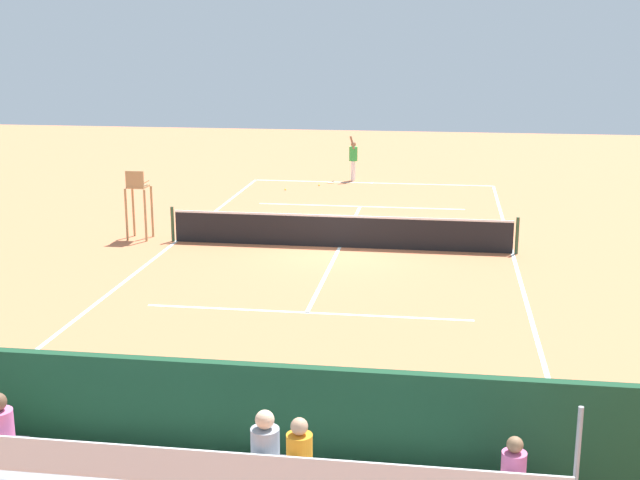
{
  "coord_description": "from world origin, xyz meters",
  "views": [
    {
      "loc": [
        -2.97,
        24.14,
        6.23
      ],
      "look_at": [
        0.0,
        4.0,
        1.2
      ],
      "focal_mm": 47.77,
      "sensor_mm": 36.0,
      "label": 1
    }
  ],
  "objects_px": {
    "courtside_bench": "(417,449)",
    "equipment_bag": "(292,469)",
    "umpire_chair": "(138,197)",
    "tennis_ball_far": "(319,185)",
    "tennis_ball_near": "(285,189)",
    "tennis_net": "(340,231)",
    "tennis_racket": "(331,182)",
    "tennis_player": "(353,157)"
  },
  "relations": [
    {
      "from": "tennis_net",
      "to": "tennis_ball_near",
      "type": "bearing_deg",
      "value": -69.52
    },
    {
      "from": "tennis_net",
      "to": "tennis_player",
      "type": "bearing_deg",
      "value": -85.74
    },
    {
      "from": "umpire_chair",
      "to": "tennis_ball_near",
      "type": "bearing_deg",
      "value": -108.4
    },
    {
      "from": "umpire_chair",
      "to": "tennis_ball_near",
      "type": "xyz_separation_m",
      "value": [
        -2.9,
        -8.72,
        -1.28
      ]
    },
    {
      "from": "equipment_bag",
      "to": "tennis_ball_far",
      "type": "relative_size",
      "value": 13.64
    },
    {
      "from": "tennis_racket",
      "to": "tennis_ball_near",
      "type": "distance_m",
      "value": 2.5
    },
    {
      "from": "tennis_ball_near",
      "to": "courtside_bench",
      "type": "bearing_deg",
      "value": 105.27
    },
    {
      "from": "tennis_ball_far",
      "to": "tennis_net",
      "type": "bearing_deg",
      "value": 101.89
    },
    {
      "from": "equipment_bag",
      "to": "tennis_ball_far",
      "type": "xyz_separation_m",
      "value": [
        3.09,
        -23.4,
        -0.15
      ]
    },
    {
      "from": "courtside_bench",
      "to": "tennis_ball_near",
      "type": "height_order",
      "value": "courtside_bench"
    },
    {
      "from": "tennis_net",
      "to": "equipment_bag",
      "type": "bearing_deg",
      "value": 94.21
    },
    {
      "from": "courtside_bench",
      "to": "tennis_player",
      "type": "relative_size",
      "value": 0.93
    },
    {
      "from": "courtside_bench",
      "to": "tennis_ball_far",
      "type": "height_order",
      "value": "courtside_bench"
    },
    {
      "from": "equipment_bag",
      "to": "tennis_racket",
      "type": "xyz_separation_m",
      "value": [
        2.71,
        -24.18,
        -0.16
      ]
    },
    {
      "from": "equipment_bag",
      "to": "tennis_ball_near",
      "type": "distance_m",
      "value": 22.65
    },
    {
      "from": "tennis_net",
      "to": "tennis_ball_near",
      "type": "relative_size",
      "value": 156.06
    },
    {
      "from": "equipment_bag",
      "to": "tennis_ball_near",
      "type": "relative_size",
      "value": 13.64
    },
    {
      "from": "umpire_chair",
      "to": "tennis_ball_near",
      "type": "height_order",
      "value": "umpire_chair"
    },
    {
      "from": "umpire_chair",
      "to": "tennis_ball_far",
      "type": "xyz_separation_m",
      "value": [
        -4.1,
        -9.87,
        -1.28
      ]
    },
    {
      "from": "courtside_bench",
      "to": "equipment_bag",
      "type": "bearing_deg",
      "value": 4.2
    },
    {
      "from": "umpire_chair",
      "to": "equipment_bag",
      "type": "relative_size",
      "value": 2.38
    },
    {
      "from": "tennis_player",
      "to": "equipment_bag",
      "type": "bearing_deg",
      "value": 94.23
    },
    {
      "from": "tennis_racket",
      "to": "tennis_ball_near",
      "type": "relative_size",
      "value": 8.87
    },
    {
      "from": "tennis_ball_near",
      "to": "equipment_bag",
      "type": "bearing_deg",
      "value": 100.91
    },
    {
      "from": "umpire_chair",
      "to": "tennis_racket",
      "type": "xyz_separation_m",
      "value": [
        -4.47,
        -10.66,
        -1.3
      ]
    },
    {
      "from": "tennis_net",
      "to": "equipment_bag",
      "type": "height_order",
      "value": "tennis_net"
    },
    {
      "from": "umpire_chair",
      "to": "tennis_racket",
      "type": "distance_m",
      "value": 11.63
    },
    {
      "from": "tennis_racket",
      "to": "tennis_ball_far",
      "type": "relative_size",
      "value": 8.87
    },
    {
      "from": "umpire_chair",
      "to": "tennis_ball_near",
      "type": "relative_size",
      "value": 32.42
    },
    {
      "from": "tennis_racket",
      "to": "tennis_ball_far",
      "type": "xyz_separation_m",
      "value": [
        0.38,
        0.79,
        0.02
      ]
    },
    {
      "from": "courtside_bench",
      "to": "tennis_ball_far",
      "type": "bearing_deg",
      "value": -78.25
    },
    {
      "from": "equipment_bag",
      "to": "tennis_ball_near",
      "type": "xyz_separation_m",
      "value": [
        4.29,
        -22.24,
        -0.15
      ]
    },
    {
      "from": "tennis_ball_near",
      "to": "tennis_racket",
      "type": "bearing_deg",
      "value": -129.03
    },
    {
      "from": "umpire_chair",
      "to": "courtside_bench",
      "type": "distance_m",
      "value": 16.12
    },
    {
      "from": "equipment_bag",
      "to": "tennis_ball_far",
      "type": "height_order",
      "value": "equipment_bag"
    },
    {
      "from": "tennis_ball_far",
      "to": "tennis_player",
      "type": "bearing_deg",
      "value": -130.6
    },
    {
      "from": "tennis_ball_near",
      "to": "tennis_player",
      "type": "bearing_deg",
      "value": -133.11
    },
    {
      "from": "courtside_bench",
      "to": "equipment_bag",
      "type": "distance_m",
      "value": 1.8
    },
    {
      "from": "umpire_chair",
      "to": "equipment_bag",
      "type": "height_order",
      "value": "umpire_chair"
    },
    {
      "from": "tennis_ball_far",
      "to": "courtside_bench",
      "type": "bearing_deg",
      "value": 101.75
    },
    {
      "from": "umpire_chair",
      "to": "tennis_ball_far",
      "type": "bearing_deg",
      "value": -112.54
    },
    {
      "from": "umpire_chair",
      "to": "tennis_ball_far",
      "type": "height_order",
      "value": "umpire_chair"
    }
  ]
}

